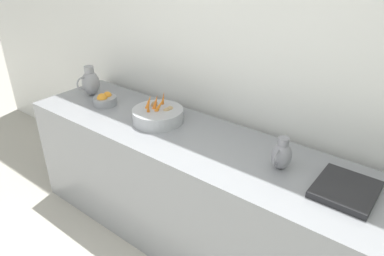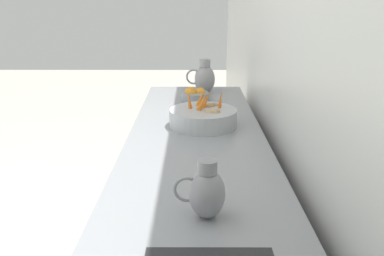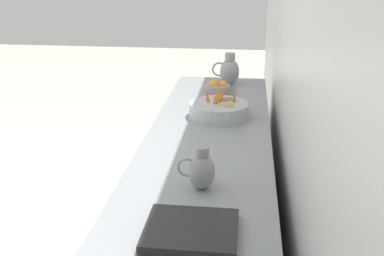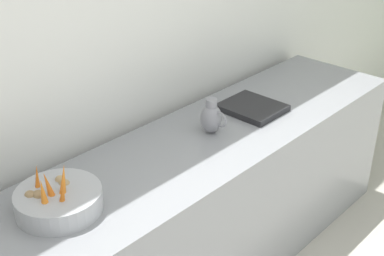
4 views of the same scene
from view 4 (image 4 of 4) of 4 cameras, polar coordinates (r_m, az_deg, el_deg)
name	(u,v)px [view 4 (image 4 of 4)]	position (r m, az deg, el deg)	size (l,w,h in m)	color
tile_wall_left	(175,5)	(3.10, -1.83, 13.03)	(0.10, 8.48, 3.00)	white
prep_counter	(174,227)	(2.95, -1.89, -10.60)	(0.71, 3.39, 0.91)	gray
vegetable_colander	(58,200)	(2.36, -14.12, -7.50)	(0.37, 0.37, 0.21)	#ADAFB5
metal_pitcher_short	(211,117)	(2.88, 2.09, 1.13)	(0.17, 0.12, 0.20)	gray
counter_sink_basin	(252,108)	(3.17, 6.48, 2.19)	(0.34, 0.30, 0.04)	#232326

